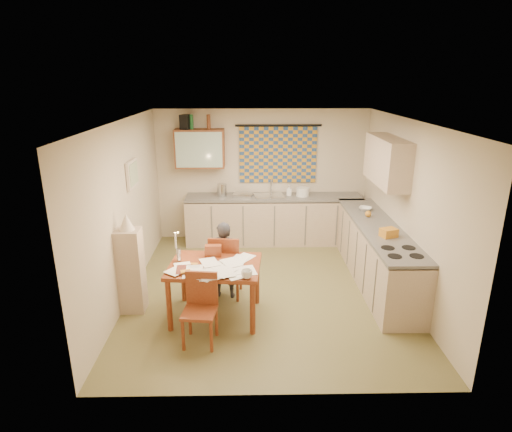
{
  "coord_description": "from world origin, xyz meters",
  "views": [
    {
      "loc": [
        -0.26,
        -5.79,
        3.06
      ],
      "look_at": [
        -0.15,
        0.2,
        1.1
      ],
      "focal_mm": 30.0,
      "sensor_mm": 36.0,
      "label": 1
    }
  ],
  "objects_px": {
    "counter_right": "(375,254)",
    "dining_table": "(215,290)",
    "counter_back": "(273,220)",
    "stove": "(398,285)",
    "person": "(224,260)",
    "chair_far": "(226,277)",
    "shelf_stand": "(131,271)"
  },
  "relations": [
    {
      "from": "counter_back",
      "to": "counter_right",
      "type": "relative_size",
      "value": 1.12
    },
    {
      "from": "counter_right",
      "to": "dining_table",
      "type": "height_order",
      "value": "counter_right"
    },
    {
      "from": "dining_table",
      "to": "chair_far",
      "type": "bearing_deg",
      "value": 83.75
    },
    {
      "from": "shelf_stand",
      "to": "counter_right",
      "type": "bearing_deg",
      "value": 13.12
    },
    {
      "from": "stove",
      "to": "counter_right",
      "type": "bearing_deg",
      "value": 90.0
    },
    {
      "from": "stove",
      "to": "counter_back",
      "type": "bearing_deg",
      "value": 118.65
    },
    {
      "from": "counter_back",
      "to": "person",
      "type": "height_order",
      "value": "person"
    },
    {
      "from": "dining_table",
      "to": "shelf_stand",
      "type": "xyz_separation_m",
      "value": [
        -1.14,
        0.18,
        0.2
      ]
    },
    {
      "from": "counter_back",
      "to": "shelf_stand",
      "type": "relative_size",
      "value": 2.83
    },
    {
      "from": "chair_far",
      "to": "dining_table",
      "type": "bearing_deg",
      "value": 84.66
    },
    {
      "from": "counter_right",
      "to": "stove",
      "type": "relative_size",
      "value": 3.22
    },
    {
      "from": "counter_right",
      "to": "chair_far",
      "type": "relative_size",
      "value": 3.09
    },
    {
      "from": "counter_right",
      "to": "dining_table",
      "type": "relative_size",
      "value": 2.38
    },
    {
      "from": "person",
      "to": "dining_table",
      "type": "bearing_deg",
      "value": 87.9
    },
    {
      "from": "dining_table",
      "to": "stove",
      "type": "bearing_deg",
      "value": 4.34
    },
    {
      "from": "dining_table",
      "to": "chair_far",
      "type": "height_order",
      "value": "chair_far"
    },
    {
      "from": "counter_back",
      "to": "dining_table",
      "type": "xyz_separation_m",
      "value": [
        -0.92,
        -2.68,
        -0.07
      ]
    },
    {
      "from": "counter_back",
      "to": "counter_right",
      "type": "distance_m",
      "value": 2.24
    },
    {
      "from": "person",
      "to": "stove",
      "type": "bearing_deg",
      "value": 173.23
    },
    {
      "from": "stove",
      "to": "chair_far",
      "type": "xyz_separation_m",
      "value": [
        -2.29,
        0.6,
        -0.16
      ]
    },
    {
      "from": "counter_back",
      "to": "chair_far",
      "type": "relative_size",
      "value": 3.46
    },
    {
      "from": "stove",
      "to": "person",
      "type": "xyz_separation_m",
      "value": [
        -2.31,
        0.58,
        0.11
      ]
    },
    {
      "from": "counter_right",
      "to": "shelf_stand",
      "type": "distance_m",
      "value": 3.64
    },
    {
      "from": "counter_right",
      "to": "dining_table",
      "type": "xyz_separation_m",
      "value": [
        -2.4,
        -1.01,
        -0.07
      ]
    },
    {
      "from": "counter_back",
      "to": "counter_right",
      "type": "bearing_deg",
      "value": -48.43
    },
    {
      "from": "counter_right",
      "to": "counter_back",
      "type": "bearing_deg",
      "value": 131.57
    },
    {
      "from": "counter_back",
      "to": "shelf_stand",
      "type": "xyz_separation_m",
      "value": [
        -2.05,
        -2.5,
        0.13
      ]
    },
    {
      "from": "counter_right",
      "to": "chair_far",
      "type": "xyz_separation_m",
      "value": [
        -2.29,
        -0.45,
        -0.16
      ]
    },
    {
      "from": "counter_right",
      "to": "dining_table",
      "type": "distance_m",
      "value": 2.61
    },
    {
      "from": "counter_back",
      "to": "chair_far",
      "type": "xyz_separation_m",
      "value": [
        -0.81,
        -2.12,
        -0.16
      ]
    },
    {
      "from": "chair_far",
      "to": "shelf_stand",
      "type": "bearing_deg",
      "value": 22.92
    },
    {
      "from": "shelf_stand",
      "to": "counter_back",
      "type": "bearing_deg",
      "value": 50.57
    }
  ]
}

